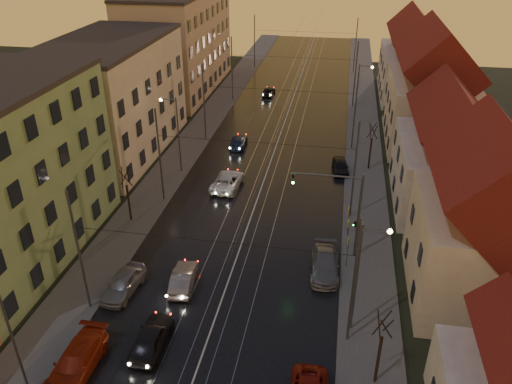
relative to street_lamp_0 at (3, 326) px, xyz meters
The scene contains 40 objects.
road 39.38m from the street_lamp_0, 76.53° to the left, with size 16.00×120.00×0.04m, color black.
sidewalk_left 38.31m from the street_lamp_0, 91.35° to the left, with size 4.00×120.00×0.15m, color #4C4C4C.
sidewalk_right 42.80m from the street_lamp_0, 63.31° to the left, with size 4.00×120.00×0.15m, color #4C4C4C.
tram_rail_0 38.92m from the street_lamp_0, 79.70° to the left, with size 0.06×120.00×0.03m, color gray.
tram_rail_1 39.20m from the street_lamp_0, 77.63° to the left, with size 0.06×120.00×0.03m, color gray.
tram_rail_2 39.56m from the street_lamp_0, 75.43° to the left, with size 0.06×120.00×0.03m, color gray.
tram_rail_3 39.94m from the street_lamp_0, 73.43° to the left, with size 0.06×120.00×0.03m, color gray.
apartment_left_2 33.10m from the street_lamp_0, 104.70° to the left, with size 10.00×20.00×12.00m, color #BFAB94.
apartment_left_3 56.67m from the street_lamp_0, 98.53° to the left, with size 10.00×24.00×14.00m, color tan.
house_right_1 29.17m from the street_lamp_0, 26.47° to the left, with size 8.67×10.20×10.80m.
house_right_2 36.84m from the street_lamp_0, 44.89° to the left, with size 9.18×12.24×9.20m.
house_right_3 48.61m from the street_lamp_0, 57.52° to the left, with size 9.18×14.28×11.50m.
house_right_4 64.52m from the street_lamp_0, 66.13° to the left, with size 9.18×16.32×10.00m.
catenary_pole_l_1 7.03m from the street_lamp_0, 85.88° to the left, with size 0.16×0.16×9.00m, color #595B60.
catenary_pole_r_1 19.04m from the street_lamp_0, 21.57° to the left, with size 0.16×0.16×9.00m, color #595B60.
catenary_pole_l_2 22.01m from the street_lamp_0, 88.69° to the left, with size 0.16×0.16×9.00m, color #595B60.
catenary_pole_r_2 28.24m from the street_lamp_0, 51.17° to the left, with size 0.16×0.16×9.00m, color #595B60.
catenary_pole_l_3 37.01m from the street_lamp_0, 89.22° to the left, with size 0.16×0.16×9.00m, color #595B60.
catenary_pole_r_3 41.02m from the street_lamp_0, 64.43° to the left, with size 0.16×0.16×9.00m, color #595B60.
catenary_pole_l_4 52.00m from the street_lamp_0, 89.44° to the left, with size 0.16×0.16×9.00m, color #595B60.
catenary_pole_r_4 54.93m from the street_lamp_0, 71.20° to the left, with size 0.16×0.16×9.00m, color #595B60.
catenary_pole_l_5 70.00m from the street_lamp_0, 89.59° to the left, with size 0.16×0.16×9.00m, color #595B60.
catenary_pole_r_5 72.21m from the street_lamp_0, 75.81° to the left, with size 0.16×0.16×9.00m, color #595B60.
street_lamp_0 is the anchor object (origin of this frame).
street_lamp_1 19.89m from the street_lamp_0, 23.72° to the left, with size 1.75×0.32×8.00m.
street_lamp_2 28.00m from the street_lamp_0, 90.00° to the left, with size 1.75×0.32×8.00m.
street_lamp_3 47.62m from the street_lamp_0, 67.52° to the left, with size 1.75×0.32×8.00m.
traffic_light_mast 23.42m from the street_lamp_0, 43.10° to the left, with size 5.30×0.32×7.20m.
bare_tree_0 18.19m from the street_lamp_0, 93.47° to the left, with size 1.09×1.09×5.11m.
bare_tree_1 19.86m from the street_lamp_0, 11.71° to the left, with size 1.09×1.09×5.11m.
bare_tree_2 37.56m from the street_lamp_0, 58.63° to the left, with size 1.09×1.09×5.11m.
driving_car_0 8.44m from the street_lamp_0, 36.84° to the left, with size 1.78×4.43×1.51m, color black.
driving_car_1 12.69m from the street_lamp_0, 59.58° to the left, with size 1.45×4.16×1.37m, color gray.
driving_car_2 26.47m from the street_lamp_0, 77.18° to the left, with size 2.36×5.13×1.43m, color white.
driving_car_3 36.02m from the street_lamp_0, 82.25° to the left, with size 1.72×4.23×1.23m, color #19294D.
driving_car_4 55.29m from the street_lamp_0, 84.44° to the left, with size 1.54×3.82×1.30m, color black.
parked_left_2 5.06m from the street_lamp_0, 38.15° to the left, with size 2.12×5.23×1.52m, color maroon.
parked_left_3 10.10m from the street_lamp_0, 76.77° to the left, with size 1.77×4.41×1.50m, color gray.
parked_right_1 21.40m from the street_lamp_0, 40.69° to the left, with size 2.04×5.01×1.45m, color gray.
parked_right_2 35.30m from the street_lamp_0, 61.76° to the left, with size 1.54×3.82×1.30m, color black.
Camera 1 is at (6.98, -14.53, 23.17)m, focal length 35.00 mm.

